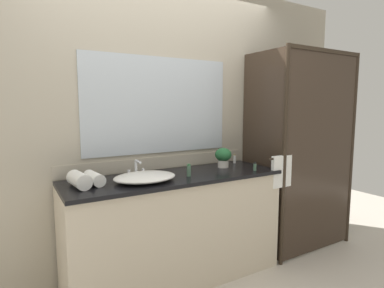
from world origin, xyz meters
The scene contains 12 objects.
ground_plane centered at (0.00, 0.00, 0.00)m, with size 8.00×8.00×0.00m, color beige.
wall_back_with_mirror centered at (0.00, 0.34, 1.30)m, with size 4.40×0.06×2.60m.
vanity_cabinet centered at (0.00, 0.01, 0.45)m, with size 1.80×0.58×0.90m.
shower_enclosure centered at (1.28, -0.19, 1.02)m, with size 1.20×0.59×2.00m.
sink_basin centered at (-0.30, -0.06, 0.93)m, with size 0.48×0.37×0.06m, color white.
faucet centered at (-0.30, 0.13, 0.94)m, with size 0.17×0.13×0.14m.
potted_plant centered at (0.53, 0.08, 1.00)m, with size 0.15×0.15×0.18m.
amenity_bottle_shampoo centered at (0.08, -0.08, 0.95)m, with size 0.03×0.03×0.10m.
amenity_bottle_conditioner centered at (0.76, 0.20, 0.94)m, with size 0.03×0.03×0.09m.
amenity_bottle_lotion centered at (0.69, -0.18, 0.94)m, with size 0.03×0.03×0.08m.
rolled_towel_near_edge centered at (-0.76, 0.00, 0.95)m, with size 0.11×0.11×0.23m, color white.
rolled_towel_middle centered at (-0.65, 0.04, 0.95)m, with size 0.09×0.09×0.23m, color white.
Camera 1 is at (-1.16, -2.23, 1.46)m, focal length 29.26 mm.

